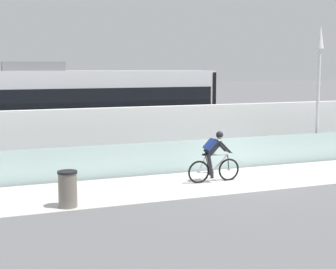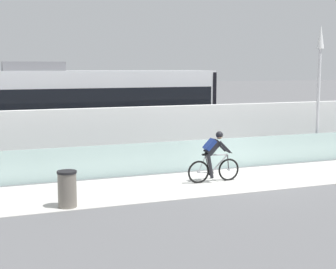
# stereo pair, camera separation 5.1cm
# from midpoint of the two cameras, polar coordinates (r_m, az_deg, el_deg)

# --- Properties ---
(ground_plane) EXTENTS (200.00, 200.00, 0.00)m
(ground_plane) POSITION_cam_midpoint_polar(r_m,az_deg,el_deg) (16.48, 8.41, -5.06)
(ground_plane) COLOR slate
(bike_path_deck) EXTENTS (32.00, 3.20, 0.01)m
(bike_path_deck) POSITION_cam_midpoint_polar(r_m,az_deg,el_deg) (16.48, 8.41, -5.04)
(bike_path_deck) COLOR silver
(bike_path_deck) RESTS_ON ground
(glass_parapet) EXTENTS (32.00, 0.05, 1.08)m
(glass_parapet) POSITION_cam_midpoint_polar(r_m,az_deg,el_deg) (17.98, 5.56, -2.20)
(glass_parapet) COLOR silver
(glass_parapet) RESTS_ON ground
(concrete_barrier_wall) EXTENTS (32.00, 0.36, 2.14)m
(concrete_barrier_wall) POSITION_cam_midpoint_polar(r_m,az_deg,el_deg) (19.50, 3.23, 0.19)
(concrete_barrier_wall) COLOR white
(concrete_barrier_wall) RESTS_ON ground
(tram_rail_near) EXTENTS (32.00, 0.08, 0.01)m
(tram_rail_near) POSITION_cam_midpoint_polar(r_m,az_deg,el_deg) (21.93, 0.56, -1.79)
(tram_rail_near) COLOR #595654
(tram_rail_near) RESTS_ON ground
(tram_rail_far) EXTENTS (32.00, 0.08, 0.01)m
(tram_rail_far) POSITION_cam_midpoint_polar(r_m,az_deg,el_deg) (23.25, -0.73, -1.24)
(tram_rail_far) COLOR #595654
(tram_rail_far) RESTS_ON ground
(tram) EXTENTS (11.06, 2.54, 3.81)m
(tram) POSITION_cam_midpoint_polar(r_m,az_deg,el_deg) (21.33, -9.50, 2.96)
(tram) COLOR silver
(tram) RESTS_ON ground
(cyclist_on_bike) EXTENTS (1.77, 0.58, 1.61)m
(cyclist_on_bike) POSITION_cam_midpoint_polar(r_m,az_deg,el_deg) (15.85, 5.29, -2.57)
(cyclist_on_bike) COLOR black
(cyclist_on_bike) RESTS_ON ground
(lamp_post_antenna) EXTENTS (0.28, 0.28, 5.20)m
(lamp_post_antenna) POSITION_cam_midpoint_polar(r_m,az_deg,el_deg) (20.38, 16.82, 6.46)
(lamp_post_antenna) COLOR gray
(lamp_post_antenna) RESTS_ON ground
(trash_bin) EXTENTS (0.51, 0.51, 0.96)m
(trash_bin) POSITION_cam_midpoint_polar(r_m,az_deg,el_deg) (13.29, -11.24, -6.08)
(trash_bin) COLOR slate
(trash_bin) RESTS_ON ground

